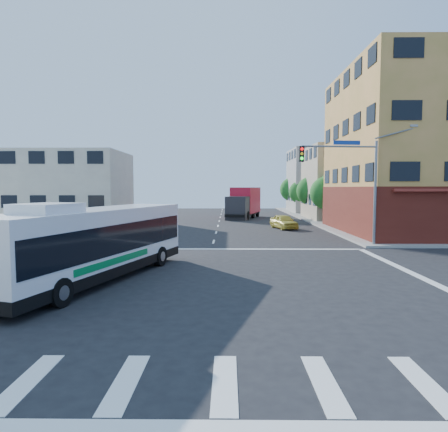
{
  "coord_description": "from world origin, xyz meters",
  "views": [
    {
      "loc": [
        1.07,
        -15.76,
        3.92
      ],
      "look_at": [
        0.86,
        3.38,
        2.56
      ],
      "focal_mm": 32.0,
      "sensor_mm": 36.0,
      "label": 1
    }
  ],
  "objects": [
    {
      "name": "ground",
      "position": [
        0.0,
        0.0,
        0.0
      ],
      "size": [
        120.0,
        120.0,
        0.0
      ],
      "primitive_type": "plane",
      "color": "black",
      "rests_on": "ground"
    },
    {
      "name": "building_east_near",
      "position": [
        16.98,
        33.98,
        4.51
      ],
      "size": [
        12.06,
        10.06,
        9.0
      ],
      "color": "tan",
      "rests_on": "ground"
    },
    {
      "name": "building_east_far",
      "position": [
        16.98,
        47.98,
        5.01
      ],
      "size": [
        12.06,
        10.06,
        10.0
      ],
      "color": "#999894",
      "rests_on": "ground"
    },
    {
      "name": "building_west",
      "position": [
        -17.02,
        29.98,
        4.01
      ],
      "size": [
        12.06,
        10.06,
        8.0
      ],
      "color": "beige",
      "rests_on": "ground"
    },
    {
      "name": "signal_mast_ne",
      "position": [
        9.08,
        10.62,
        4.98
      ],
      "size": [
        7.91,
        1.13,
        8.07
      ],
      "color": "slate",
      "rests_on": "ground"
    },
    {
      "name": "street_tree_a",
      "position": [
        11.9,
        27.92,
        3.59
      ],
      "size": [
        3.6,
        3.6,
        5.53
      ],
      "color": "#3C2A15",
      "rests_on": "ground"
    },
    {
      "name": "street_tree_b",
      "position": [
        11.9,
        35.92,
        3.75
      ],
      "size": [
        3.8,
        3.8,
        5.79
      ],
      "color": "#3C2A15",
      "rests_on": "ground"
    },
    {
      "name": "street_tree_c",
      "position": [
        11.9,
        43.92,
        3.46
      ],
      "size": [
        3.4,
        3.4,
        5.29
      ],
      "color": "#3C2A15",
      "rests_on": "ground"
    },
    {
      "name": "street_tree_d",
      "position": [
        11.9,
        51.92,
        3.88
      ],
      "size": [
        4.0,
        4.0,
        6.03
      ],
      "color": "#3C2A15",
      "rests_on": "ground"
    },
    {
      "name": "transit_bus",
      "position": [
        -4.47,
        0.8,
        1.65
      ],
      "size": [
        5.58,
        11.6,
        3.37
      ],
      "rotation": [
        0.0,
        0.0,
        -0.29
      ],
      "color": "black",
      "rests_on": "ground"
    },
    {
      "name": "box_truck",
      "position": [
        3.06,
        35.51,
        1.92
      ],
      "size": [
        4.88,
        9.14,
        3.95
      ],
      "rotation": [
        0.0,
        0.0,
        -0.28
      ],
      "color": "#242429",
      "rests_on": "ground"
    },
    {
      "name": "parked_car",
      "position": [
        6.37,
        22.25,
        0.69
      ],
      "size": [
        2.6,
        4.3,
        1.37
      ],
      "primitive_type": "imported",
      "rotation": [
        0.0,
        0.0,
        0.26
      ],
      "color": "gold",
      "rests_on": "ground"
    }
  ]
}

